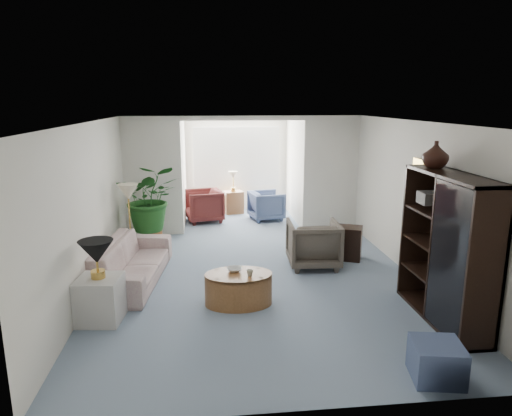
{
  "coord_description": "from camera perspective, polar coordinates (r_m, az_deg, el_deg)",
  "views": [
    {
      "loc": [
        -0.8,
        -6.67,
        2.8
      ],
      "look_at": [
        0.0,
        0.6,
        1.1
      ],
      "focal_mm": 32.43,
      "sensor_mm": 36.0,
      "label": 1
    }
  ],
  "objects": [
    {
      "name": "floor",
      "position": [
        7.28,
        0.53,
        -9.54
      ],
      "size": [
        6.0,
        6.0,
        0.0
      ],
      "primitive_type": "plane",
      "color": "#8B9DB7",
      "rests_on": "ground"
    },
    {
      "name": "sunroom_floor",
      "position": [
        11.16,
        -1.97,
        -1.45
      ],
      "size": [
        2.6,
        2.6,
        0.0
      ],
      "primitive_type": "plane",
      "color": "#8B9DB7",
      "rests_on": "ground"
    },
    {
      "name": "back_pier_left",
      "position": [
        9.86,
        -12.64,
        3.72
      ],
      "size": [
        1.2,
        0.12,
        2.5
      ],
      "primitive_type": "cube",
      "color": "white",
      "rests_on": "ground"
    },
    {
      "name": "back_pier_right",
      "position": [
        10.16,
        9.23,
        4.14
      ],
      "size": [
        1.2,
        0.12,
        2.5
      ],
      "primitive_type": "cube",
      "color": "white",
      "rests_on": "ground"
    },
    {
      "name": "back_header",
      "position": [
        9.71,
        -1.58,
        11.02
      ],
      "size": [
        2.6,
        0.12,
        0.1
      ],
      "primitive_type": "cube",
      "color": "white",
      "rests_on": "back_pier_left"
    },
    {
      "name": "window_pane",
      "position": [
        11.96,
        -2.42,
        6.36
      ],
      "size": [
        2.2,
        0.02,
        1.5
      ],
      "primitive_type": "cube",
      "color": "white"
    },
    {
      "name": "window_blinds",
      "position": [
        11.93,
        -2.41,
        6.34
      ],
      "size": [
        2.2,
        0.02,
        1.5
      ],
      "primitive_type": "cube",
      "color": "white"
    },
    {
      "name": "framed_picture",
      "position": [
        7.42,
        19.92,
        3.77
      ],
      "size": [
        0.04,
        0.5,
        0.4
      ],
      "primitive_type": "cube",
      "color": "#BEAD98"
    },
    {
      "name": "sofa",
      "position": [
        7.6,
        -15.09,
        -6.4
      ],
      "size": [
        1.11,
        2.3,
        0.65
      ],
      "primitive_type": "imported",
      "rotation": [
        0.0,
        0.0,
        1.46
      ],
      "color": "beige",
      "rests_on": "ground"
    },
    {
      "name": "end_table",
      "position": [
        6.42,
        -18.67,
        -10.63
      ],
      "size": [
        0.6,
        0.6,
        0.59
      ],
      "primitive_type": "cube",
      "rotation": [
        0.0,
        0.0,
        -0.11
      ],
      "color": "beige",
      "rests_on": "ground"
    },
    {
      "name": "table_lamp",
      "position": [
        6.19,
        -19.1,
        -5.14
      ],
      "size": [
        0.44,
        0.44,
        0.3
      ],
      "primitive_type": "cone",
      "color": "black",
      "rests_on": "end_table"
    },
    {
      "name": "floor_lamp",
      "position": [
        8.36,
        -15.51,
        1.91
      ],
      "size": [
        0.36,
        0.36,
        0.28
      ],
      "primitive_type": "cone",
      "color": "beige",
      "rests_on": "ground"
    },
    {
      "name": "coffee_table",
      "position": [
        6.59,
        -2.16,
        -9.92
      ],
      "size": [
        0.98,
        0.98,
        0.45
      ],
      "primitive_type": "cylinder",
      "rotation": [
        0.0,
        0.0,
        -0.03
      ],
      "color": "#925C35",
      "rests_on": "ground"
    },
    {
      "name": "coffee_bowl",
      "position": [
        6.59,
        -2.68,
        -7.58
      ],
      "size": [
        0.22,
        0.22,
        0.05
      ],
      "primitive_type": "imported",
      "rotation": [
        0.0,
        0.0,
        -0.03
      ],
      "color": "silver",
      "rests_on": "coffee_table"
    },
    {
      "name": "coffee_cup",
      "position": [
        6.41,
        -0.77,
        -8.01
      ],
      "size": [
        0.09,
        0.09,
        0.09
      ],
      "primitive_type": "imported",
      "rotation": [
        0.0,
        0.0,
        -0.03
      ],
      "color": "#B4B19D",
      "rests_on": "coffee_table"
    },
    {
      "name": "wingback_chair",
      "position": [
        8.04,
        7.08,
        -4.38
      ],
      "size": [
        0.9,
        0.92,
        0.8
      ],
      "primitive_type": "imported",
      "rotation": [
        0.0,
        0.0,
        3.09
      ],
      "color": "#595146",
      "rests_on": "ground"
    },
    {
      "name": "side_table_dark",
      "position": [
        8.53,
        11.19,
        -4.22
      ],
      "size": [
        0.61,
        0.56,
        0.6
      ],
      "primitive_type": "cube",
      "rotation": [
        0.0,
        0.0,
        -0.4
      ],
      "color": "black",
      "rests_on": "ground"
    },
    {
      "name": "entertainment_cabinet",
      "position": [
        6.39,
        22.46,
        -4.66
      ],
      "size": [
        0.46,
        1.73,
        1.93
      ],
      "primitive_type": "cube",
      "color": "black",
      "rests_on": "ground"
    },
    {
      "name": "cabinet_urn",
      "position": [
        6.59,
        21.27,
        6.16
      ],
      "size": [
        0.34,
        0.34,
        0.36
      ],
      "primitive_type": "imported",
      "color": "black",
      "rests_on": "entertainment_cabinet"
    },
    {
      "name": "ottoman",
      "position": [
        5.33,
        21.37,
        -17.18
      ],
      "size": [
        0.57,
        0.57,
        0.39
      ],
      "primitive_type": "cube",
      "rotation": [
        0.0,
        0.0,
        -0.19
      ],
      "color": "slate",
      "rests_on": "ground"
    },
    {
      "name": "plant_pot",
      "position": [
        9.36,
        -12.66,
        -3.63
      ],
      "size": [
        0.4,
        0.4,
        0.32
      ],
      "primitive_type": "cylinder",
      "color": "#98552C",
      "rests_on": "ground"
    },
    {
      "name": "house_plant",
      "position": [
        9.16,
        -12.92,
        1.25
      ],
      "size": [
        1.18,
        1.02,
        1.31
      ],
      "primitive_type": "imported",
      "color": "#1C501B",
      "rests_on": "plant_pot"
    },
    {
      "name": "sunroom_chair_blue",
      "position": [
        11.1,
        1.3,
        0.31
      ],
      "size": [
        0.9,
        0.88,
        0.69
      ],
      "primitive_type": "imported",
      "rotation": [
        0.0,
        0.0,
        1.78
      ],
      "color": "slate",
      "rests_on": "ground"
    },
    {
      "name": "sunroom_chair_maroon",
      "position": [
        11.0,
        -6.47,
        0.28
      ],
      "size": [
        0.98,
        0.96,
        0.76
      ],
      "primitive_type": "imported",
      "rotation": [
        0.0,
        0.0,
        -1.36
      ],
      "color": "maroon",
      "rests_on": "ground"
    },
    {
      "name": "sunroom_table",
      "position": [
        11.77,
        -2.8,
        0.72
      ],
      "size": [
        0.52,
        0.45,
        0.56
      ],
      "primitive_type": "cube",
      "rotation": [
        0.0,
        0.0,
        0.21
      ],
      "color": "#925C35",
      "rests_on": "ground"
    },
    {
      "name": "shelf_clutter",
      "position": [
        6.13,
        23.11,
        -3.1
      ],
      "size": [
        0.3,
        1.24,
        1.06
      ],
      "color": "#292724",
      "rests_on": "entertainment_cabinet"
    }
  ]
}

